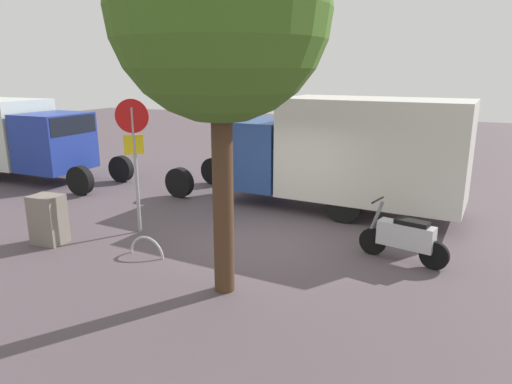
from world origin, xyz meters
The scene contains 8 objects.
ground_plane centered at (0.00, 0.00, 0.00)m, with size 60.00×60.00×0.00m, color #51464C.
box_truck_near centered at (-0.85, -3.26, 1.66)m, with size 8.42×2.79×3.03m.
box_truck_far centered at (10.67, -2.61, 1.55)m, with size 7.35×2.20×2.74m.
motorcycle centered at (-2.97, -0.27, 0.52)m, with size 1.78×0.70×1.20m.
stop_sign centered at (2.98, 0.39, 2.07)m, with size 0.71×0.33×3.11m.
street_tree centered at (-0.26, 2.24, 4.55)m, with size 3.39×3.39×6.28m.
utility_cabinet centered at (4.33, 1.79, 0.54)m, with size 0.67×0.52×1.09m, color slate.
bike_rack_hoop centered at (1.92, 1.54, 0.00)m, with size 0.85×0.85×0.05m, color #B7B7BC.
Camera 1 is at (-3.72, 8.75, 3.69)m, focal length 32.33 mm.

